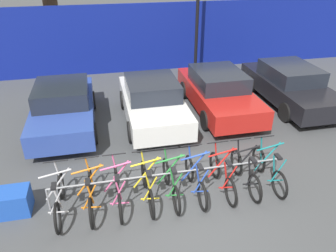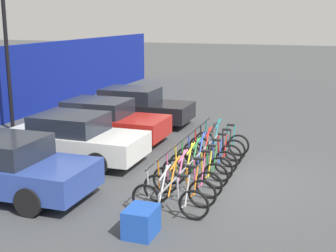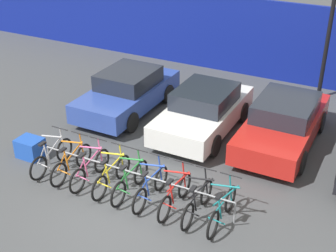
{
  "view_description": "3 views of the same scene",
  "coord_description": "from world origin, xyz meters",
  "px_view_note": "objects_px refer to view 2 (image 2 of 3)",
  "views": [
    {
      "loc": [
        -1.58,
        -5.19,
        5.04
      ],
      "look_at": [
        -0.02,
        1.88,
        1.11
      ],
      "focal_mm": 35.0,
      "sensor_mm": 36.0,
      "label": 1
    },
    {
      "loc": [
        -11.3,
        -2.42,
        4.09
      ],
      "look_at": [
        0.48,
        1.66,
        1.16
      ],
      "focal_mm": 50.0,
      "sensor_mm": 36.0,
      "label": 2
    },
    {
      "loc": [
        4.91,
        -7.42,
        6.94
      ],
      "look_at": [
        -0.2,
        2.44,
        1.02
      ],
      "focal_mm": 50.0,
      "sensor_mm": 36.0,
      "label": 3
    }
  ],
  "objects_px": {
    "bicycle_blue": "(206,159)",
    "cargo_crate": "(141,221)",
    "bike_rack": "(195,160)",
    "car_white": "(73,138)",
    "bicycle_silver": "(170,200)",
    "bicycle_orange": "(179,189)",
    "bicycle_yellow": "(195,172)",
    "bicycle_teal": "(221,142)",
    "car_blue": "(5,167)",
    "bicycle_black": "(217,147)",
    "car_black": "(133,106)",
    "car_red": "(101,121)",
    "bicycle_red": "(212,153)",
    "lamp_post": "(5,28)",
    "bicycle_green": "(200,165)",
    "bicycle_pink": "(187,180)"
  },
  "relations": [
    {
      "from": "bicycle_blue",
      "to": "car_blue",
      "type": "xyz_separation_m",
      "value": [
        -3.1,
        4.01,
        0.31
      ]
    },
    {
      "from": "bicycle_pink",
      "to": "bicycle_teal",
      "type": "distance_m",
      "value": 3.6
    },
    {
      "from": "bicycle_red",
      "to": "car_black",
      "type": "relative_size",
      "value": 0.38
    },
    {
      "from": "car_blue",
      "to": "car_white",
      "type": "xyz_separation_m",
      "value": [
        2.8,
        -0.15,
        -0.0
      ]
    },
    {
      "from": "bicycle_silver",
      "to": "bicycle_orange",
      "type": "bearing_deg",
      "value": 3.39
    },
    {
      "from": "bicycle_orange",
      "to": "lamp_post",
      "type": "bearing_deg",
      "value": 57.65
    },
    {
      "from": "bicycle_orange",
      "to": "bicycle_pink",
      "type": "xyz_separation_m",
      "value": [
        0.59,
        0.0,
        0.0
      ]
    },
    {
      "from": "bicycle_black",
      "to": "cargo_crate",
      "type": "bearing_deg",
      "value": -179.67
    },
    {
      "from": "bike_rack",
      "to": "bicycle_blue",
      "type": "bearing_deg",
      "value": -14.17
    },
    {
      "from": "car_black",
      "to": "bicycle_blue",
      "type": "bearing_deg",
      "value": -138.82
    },
    {
      "from": "bicycle_orange",
      "to": "lamp_post",
      "type": "height_order",
      "value": "lamp_post"
    },
    {
      "from": "bicycle_blue",
      "to": "cargo_crate",
      "type": "height_order",
      "value": "bicycle_blue"
    },
    {
      "from": "bicycle_blue",
      "to": "car_red",
      "type": "bearing_deg",
      "value": 66.02
    },
    {
      "from": "bicycle_teal",
      "to": "car_blue",
      "type": "height_order",
      "value": "car_blue"
    },
    {
      "from": "bike_rack",
      "to": "bicycle_blue",
      "type": "relative_size",
      "value": 3.15
    },
    {
      "from": "bicycle_green",
      "to": "cargo_crate",
      "type": "xyz_separation_m",
      "value": [
        -3.41,
        0.24,
        -0.1
      ]
    },
    {
      "from": "bike_rack",
      "to": "bicycle_yellow",
      "type": "xyz_separation_m",
      "value": [
        -0.53,
        -0.15,
        -0.13
      ]
    },
    {
      "from": "bicycle_yellow",
      "to": "car_red",
      "type": "height_order",
      "value": "car_red"
    },
    {
      "from": "car_red",
      "to": "bicycle_teal",
      "type": "bearing_deg",
      "value": -93.07
    },
    {
      "from": "bicycle_silver",
      "to": "car_black",
      "type": "height_order",
      "value": "car_black"
    },
    {
      "from": "bicycle_teal",
      "to": "car_black",
      "type": "bearing_deg",
      "value": 58.07
    },
    {
      "from": "car_black",
      "to": "lamp_post",
      "type": "distance_m",
      "value": 5.4
    },
    {
      "from": "bicycle_pink",
      "to": "bicycle_yellow",
      "type": "distance_m",
      "value": 0.65
    },
    {
      "from": "bike_rack",
      "to": "bicycle_silver",
      "type": "relative_size",
      "value": 3.15
    },
    {
      "from": "bicycle_black",
      "to": "car_red",
      "type": "bearing_deg",
      "value": 81.73
    },
    {
      "from": "car_blue",
      "to": "car_red",
      "type": "bearing_deg",
      "value": 1.92
    },
    {
      "from": "bicycle_orange",
      "to": "car_black",
      "type": "bearing_deg",
      "value": 28.69
    },
    {
      "from": "bicycle_pink",
      "to": "bicycle_yellow",
      "type": "height_order",
      "value": "same"
    },
    {
      "from": "bicycle_pink",
      "to": "car_red",
      "type": "xyz_separation_m",
      "value": [
        3.82,
        4.18,
        0.31
      ]
    },
    {
      "from": "bicycle_black",
      "to": "cargo_crate",
      "type": "relative_size",
      "value": 2.44
    },
    {
      "from": "bicycle_teal",
      "to": "lamp_post",
      "type": "height_order",
      "value": "lamp_post"
    },
    {
      "from": "bicycle_silver",
      "to": "car_black",
      "type": "xyz_separation_m",
      "value": [
        7.81,
        4.2,
        0.31
      ]
    },
    {
      "from": "bike_rack",
      "to": "cargo_crate",
      "type": "relative_size",
      "value": 7.69
    },
    {
      "from": "bicycle_black",
      "to": "bicycle_teal",
      "type": "bearing_deg",
      "value": 2.97
    },
    {
      "from": "bicycle_green",
      "to": "bicycle_black",
      "type": "height_order",
      "value": "same"
    },
    {
      "from": "bicycle_red",
      "to": "lamp_post",
      "type": "relative_size",
      "value": 0.26
    },
    {
      "from": "bicycle_yellow",
      "to": "lamp_post",
      "type": "xyz_separation_m",
      "value": [
        3.48,
        7.97,
        3.31
      ]
    },
    {
      "from": "bicycle_teal",
      "to": "car_blue",
      "type": "relative_size",
      "value": 0.41
    },
    {
      "from": "bicycle_red",
      "to": "car_black",
      "type": "bearing_deg",
      "value": 43.08
    },
    {
      "from": "bike_rack",
      "to": "car_white",
      "type": "distance_m",
      "value": 3.72
    },
    {
      "from": "bike_rack",
      "to": "bicycle_green",
      "type": "xyz_separation_m",
      "value": [
        0.01,
        -0.15,
        -0.13
      ]
    },
    {
      "from": "bicycle_teal",
      "to": "car_red",
      "type": "relative_size",
      "value": 0.39
    },
    {
      "from": "bike_rack",
      "to": "bicycle_orange",
      "type": "xyz_separation_m",
      "value": [
        -1.77,
        -0.15,
        -0.13
      ]
    },
    {
      "from": "car_blue",
      "to": "lamp_post",
      "type": "relative_size",
      "value": 0.63
    },
    {
      "from": "car_white",
      "to": "bicycle_silver",
      "type": "bearing_deg",
      "value": -125.05
    },
    {
      "from": "lamp_post",
      "to": "cargo_crate",
      "type": "bearing_deg",
      "value": -129.39
    },
    {
      "from": "bicycle_yellow",
      "to": "car_blue",
      "type": "relative_size",
      "value": 0.41
    },
    {
      "from": "bicycle_blue",
      "to": "bicycle_black",
      "type": "xyz_separation_m",
      "value": [
        1.22,
        0.0,
        0.0
      ]
    },
    {
      "from": "bicycle_yellow",
      "to": "cargo_crate",
      "type": "bearing_deg",
      "value": 177.11
    },
    {
      "from": "bicycle_black",
      "to": "car_black",
      "type": "bearing_deg",
      "value": 52.56
    }
  ]
}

